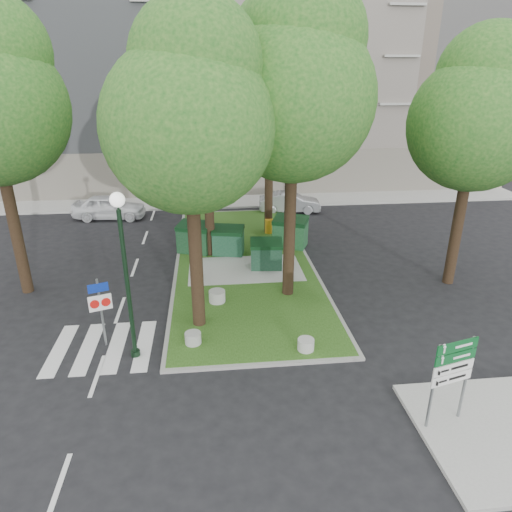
{
  "coord_description": "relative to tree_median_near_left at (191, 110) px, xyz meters",
  "views": [
    {
      "loc": [
        -0.99,
        -11.59,
        8.44
      ],
      "look_at": [
        0.66,
        3.94,
        2.0
      ],
      "focal_mm": 32.0,
      "sensor_mm": 36.0,
      "label": 1
    }
  ],
  "objects": [
    {
      "name": "median_kerb",
      "position": [
        1.91,
        5.44,
        -7.27
      ],
      "size": [
        6.3,
        16.3,
        0.1
      ],
      "primitive_type": "cube",
      "color": "gray",
      "rests_on": "ground"
    },
    {
      "name": "bollard_right",
      "position": [
        3.31,
        -2.06,
        -7.01
      ],
      "size": [
        0.53,
        0.53,
        0.38
      ],
      "primitive_type": "cylinder",
      "color": "#A9A9A4",
      "rests_on": "median_island"
    },
    {
      "name": "dumpster_a",
      "position": [
        -0.33,
        6.87,
        -6.49
      ],
      "size": [
        1.88,
        1.61,
        1.48
      ],
      "rotation": [
        0.0,
        0.0,
        -0.37
      ],
      "color": "#0D3217",
      "rests_on": "median_island"
    },
    {
      "name": "traffic_sign_pole",
      "position": [
        -3.14,
        -0.92,
        -5.78
      ],
      "size": [
        0.69,
        0.27,
        2.4
      ],
      "rotation": [
        0.0,
        0.0,
        0.33
      ],
      "color": "slate",
      "rests_on": "ground"
    },
    {
      "name": "directional_sign",
      "position": [
        6.11,
        -5.57,
        -5.61
      ],
      "size": [
        1.17,
        0.34,
        2.4
      ],
      "rotation": [
        0.0,
        0.0,
        0.25
      ],
      "color": "slate",
      "rests_on": "sidewalk_corner"
    },
    {
      "name": "bollard_mid",
      "position": [
        0.58,
        1.5,
        -6.97
      ],
      "size": [
        0.63,
        0.63,
        0.45
      ],
      "primitive_type": "cylinder",
      "color": "#989893",
      "rests_on": "median_island"
    },
    {
      "name": "dumpster_b",
      "position": [
        1.27,
        6.39,
        -6.54
      ],
      "size": [
        1.65,
        1.31,
        1.37
      ],
      "rotation": [
        0.0,
        0.0,
        -0.2
      ],
      "color": "#113D25",
      "rests_on": "median_island"
    },
    {
      "name": "litter_bin",
      "position": [
        3.61,
        9.15,
        -6.81
      ],
      "size": [
        0.44,
        0.44,
        0.77
      ],
      "primitive_type": "cylinder",
      "color": "orange",
      "rests_on": "median_island"
    },
    {
      "name": "zebra_crossing",
      "position": [
        -2.34,
        -1.06,
        -7.31
      ],
      "size": [
        5.0,
        3.0,
        0.01
      ],
      "primitive_type": "cube",
      "color": "silver",
      "rests_on": "ground"
    },
    {
      "name": "tree_median_near_left",
      "position": [
        0.0,
        0.0,
        0.0
      ],
      "size": [
        5.2,
        5.2,
        10.53
      ],
      "color": "black",
      "rests_on": "ground"
    },
    {
      "name": "car_white",
      "position": [
        -5.57,
        13.1,
        -6.59
      ],
      "size": [
        4.38,
        2.06,
        1.45
      ],
      "primitive_type": "imported",
      "rotation": [
        0.0,
        0.0,
        1.49
      ],
      "color": "silver",
      "rests_on": "ground"
    },
    {
      "name": "tree_median_far",
      "position": [
        3.7,
        9.5,
        1.0
      ],
      "size": [
        5.8,
        5.8,
        11.93
      ],
      "color": "black",
      "rests_on": "ground"
    },
    {
      "name": "tree_median_mid",
      "position": [
        0.5,
        6.5,
        -0.34
      ],
      "size": [
        4.8,
        4.8,
        9.99
      ],
      "color": "black",
      "rests_on": "ground"
    },
    {
      "name": "building_sidewalk",
      "position": [
        1.41,
        15.94,
        -7.26
      ],
      "size": [
        42.0,
        3.0,
        0.12
      ],
      "primitive_type": "cube",
      "color": "#999993",
      "rests_on": "ground"
    },
    {
      "name": "tree_median_near_right",
      "position": [
        3.5,
        2.0,
        0.67
      ],
      "size": [
        5.6,
        5.6,
        11.46
      ],
      "color": "black",
      "rests_on": "ground"
    },
    {
      "name": "ground",
      "position": [
        1.41,
        -2.56,
        -7.32
      ],
      "size": [
        120.0,
        120.0,
        0.0
      ],
      "primitive_type": "plane",
      "color": "black",
      "rests_on": "ground"
    },
    {
      "name": "tree_street_right",
      "position": [
        10.5,
        2.5,
        -0.33
      ],
      "size": [
        5.0,
        5.0,
        10.06
      ],
      "color": "black",
      "rests_on": "ground"
    },
    {
      "name": "dumpster_c",
      "position": [
        2.87,
        4.54,
        -6.57
      ],
      "size": [
        1.5,
        1.11,
        1.32
      ],
      "rotation": [
        0.0,
        0.0,
        -0.09
      ],
      "color": "black",
      "rests_on": "median_island"
    },
    {
      "name": "bollard_left",
      "position": [
        -0.28,
        -1.31,
        -7.01
      ],
      "size": [
        0.53,
        0.53,
        0.38
      ],
      "primitive_type": "cylinder",
      "color": "#979893",
      "rests_on": "median_island"
    },
    {
      "name": "apartment_building",
      "position": [
        1.41,
        23.44,
        0.68
      ],
      "size": [
        41.0,
        12.0,
        16.0
      ],
      "primitive_type": "cube",
      "color": "tan",
      "rests_on": "ground"
    },
    {
      "name": "car_silver",
      "position": [
        5.47,
        13.32,
        -6.68
      ],
      "size": [
        3.96,
        1.74,
        1.26
      ],
      "primitive_type": "imported",
      "rotation": [
        0.0,
        0.0,
        1.46
      ],
      "color": "#919498",
      "rests_on": "ground"
    },
    {
      "name": "street_lamp",
      "position": [
        -2.09,
        -1.64,
        -3.98
      ],
      "size": [
        0.42,
        0.42,
        5.31
      ],
      "color": "black",
      "rests_on": "ground"
    },
    {
      "name": "dumpster_d",
      "position": [
        4.41,
        7.1,
        -6.46
      ],
      "size": [
        1.98,
        1.72,
        1.54
      ],
      "rotation": [
        0.0,
        0.0,
        -0.41
      ],
      "color": "#154722",
      "rests_on": "median_island"
    },
    {
      "name": "median_island",
      "position": [
        1.91,
        5.44,
        -7.26
      ],
      "size": [
        6.0,
        16.0,
        0.12
      ],
      "primitive_type": "cube",
      "color": "#204614",
      "rests_on": "ground"
    }
  ]
}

